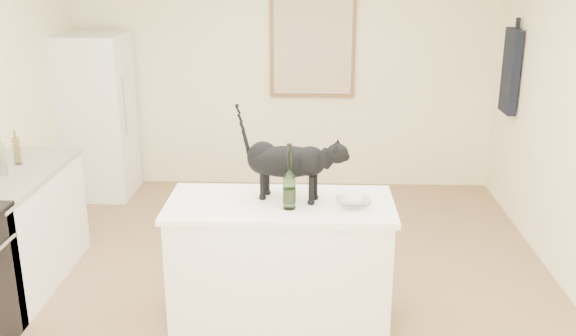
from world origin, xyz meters
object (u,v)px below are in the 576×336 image
(wine_bottle, at_px, (289,181))
(glass_bowl, at_px, (353,203))
(black_cat, at_px, (287,166))
(fridge, at_px, (97,116))

(wine_bottle, distance_m, glass_bowl, 0.44)
(black_cat, height_order, wine_bottle, black_cat)
(fridge, bearing_deg, glass_bowl, -46.09)
(fridge, xyz_separation_m, wine_bottle, (2.11, -2.66, 0.24))
(fridge, bearing_deg, wine_bottle, -51.56)
(fridge, distance_m, glass_bowl, 3.64)
(glass_bowl, bearing_deg, black_cat, 162.98)
(black_cat, distance_m, glass_bowl, 0.50)
(fridge, relative_size, wine_bottle, 4.48)
(black_cat, bearing_deg, glass_bowl, -2.86)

